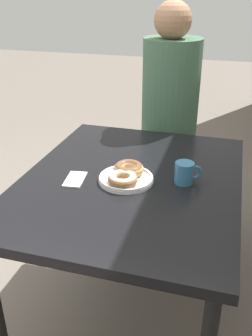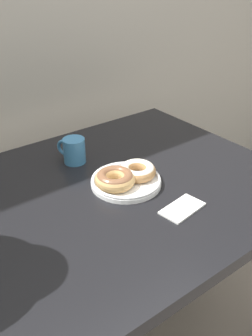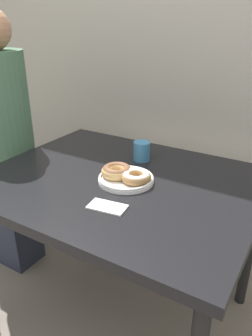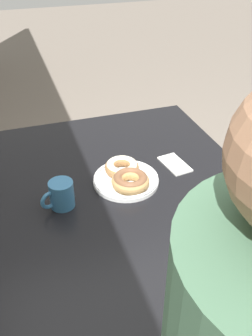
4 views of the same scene
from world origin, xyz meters
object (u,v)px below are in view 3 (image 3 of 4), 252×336
at_px(donut_plate, 126,175).
at_px(napkin, 107,207).
at_px(coffee_mug, 142,151).
at_px(dining_table, 120,195).
at_px(person_figure, 1,145).

height_order(donut_plate, napkin, donut_plate).
bearing_deg(coffee_mug, donut_plate, -77.27).
xyz_separation_m(donut_plate, coffee_mug, (-0.05, 0.23, 0.02)).
relative_size(dining_table, napkin, 7.87).
relative_size(dining_table, donut_plate, 4.49).
bearing_deg(person_figure, coffee_mug, 14.59).
relative_size(dining_table, person_figure, 0.79).
distance_m(donut_plate, coffee_mug, 0.24).
height_order(donut_plate, person_figure, person_figure).
distance_m(dining_table, coffee_mug, 0.25).
bearing_deg(dining_table, napkin, -68.81).
height_order(person_figure, napkin, person_figure).
height_order(coffee_mug, napkin, coffee_mug).
bearing_deg(donut_plate, coffee_mug, 102.73).
height_order(dining_table, coffee_mug, coffee_mug).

